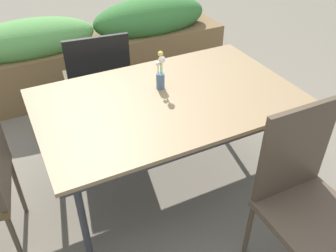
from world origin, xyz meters
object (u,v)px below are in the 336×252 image
Objects in this scene: chair_near_right at (304,193)px; dining_table at (168,103)px; flower_vase at (161,74)px; chair_far_side at (98,78)px; planter_box at (97,49)px.

dining_table is at bearing -66.40° from chair_near_right.
dining_table is 0.19m from flower_vase.
dining_table is 1.74× the size of chair_far_side.
flower_vase is (0.21, -0.72, 0.33)m from chair_far_side.
chair_near_right is at bearing -65.09° from chair_far_side.
chair_far_side is at bearing -71.02° from chair_near_right.
planter_box is at bearing 88.87° from dining_table.
chair_near_right reaches higher than chair_far_side.
chair_near_right is at bearing -66.98° from dining_table.
dining_table is 0.92m from chair_near_right.
flower_vase is (0.01, 0.12, 0.15)m from dining_table.
chair_far_side is at bearing -106.23° from planter_box.
dining_table is 1.67m from planter_box.
flower_vase reaches higher than dining_table.
dining_table is at bearing -91.13° from planter_box.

